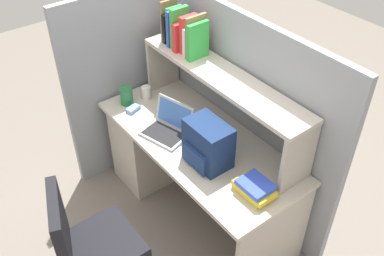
{
  "coord_description": "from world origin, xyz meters",
  "views": [
    {
      "loc": [
        1.82,
        -1.45,
        2.7
      ],
      "look_at": [
        0.0,
        -0.05,
        0.85
      ],
      "focal_mm": 41.08,
      "sensor_mm": 36.0,
      "label": 1
    }
  ],
  "objects_px": {
    "backpack": "(207,144)",
    "computer_mouse": "(133,109)",
    "laptop": "(168,127)",
    "snack_canister": "(127,96)",
    "paper_cup": "(146,92)",
    "office_chair": "(94,255)"
  },
  "relations": [
    {
      "from": "backpack",
      "to": "computer_mouse",
      "type": "relative_size",
      "value": 2.92
    },
    {
      "from": "laptop",
      "to": "snack_canister",
      "type": "distance_m",
      "value": 0.49
    },
    {
      "from": "computer_mouse",
      "to": "paper_cup",
      "type": "distance_m",
      "value": 0.19
    },
    {
      "from": "computer_mouse",
      "to": "snack_canister",
      "type": "xyz_separation_m",
      "value": [
        -0.11,
        0.01,
        0.05
      ]
    },
    {
      "from": "computer_mouse",
      "to": "laptop",
      "type": "bearing_deg",
      "value": -7.18
    },
    {
      "from": "office_chair",
      "to": "paper_cup",
      "type": "bearing_deg",
      "value": -29.22
    },
    {
      "from": "office_chair",
      "to": "backpack",
      "type": "bearing_deg",
      "value": -73.04
    },
    {
      "from": "snack_canister",
      "to": "backpack",
      "type": "bearing_deg",
      "value": 4.93
    },
    {
      "from": "laptop",
      "to": "backpack",
      "type": "xyz_separation_m",
      "value": [
        0.4,
        0.03,
        0.1
      ]
    },
    {
      "from": "computer_mouse",
      "to": "paper_cup",
      "type": "bearing_deg",
      "value": 99.1
    },
    {
      "from": "computer_mouse",
      "to": "paper_cup",
      "type": "height_order",
      "value": "paper_cup"
    },
    {
      "from": "computer_mouse",
      "to": "paper_cup",
      "type": "xyz_separation_m",
      "value": [
        -0.08,
        0.17,
        0.03
      ]
    },
    {
      "from": "laptop",
      "to": "backpack",
      "type": "relative_size",
      "value": 1.21
    },
    {
      "from": "laptop",
      "to": "office_chair",
      "type": "xyz_separation_m",
      "value": [
        0.35,
        -0.82,
        -0.39
      ]
    },
    {
      "from": "paper_cup",
      "to": "snack_canister",
      "type": "bearing_deg",
      "value": -100.15
    },
    {
      "from": "paper_cup",
      "to": "laptop",
      "type": "bearing_deg",
      "value": -13.62
    },
    {
      "from": "computer_mouse",
      "to": "snack_canister",
      "type": "bearing_deg",
      "value": 155.86
    },
    {
      "from": "snack_canister",
      "to": "office_chair",
      "type": "xyz_separation_m",
      "value": [
        0.83,
        -0.78,
        -0.4
      ]
    },
    {
      "from": "backpack",
      "to": "snack_canister",
      "type": "relative_size",
      "value": 2.29
    },
    {
      "from": "backpack",
      "to": "office_chair",
      "type": "bearing_deg",
      "value": -93.02
    },
    {
      "from": "laptop",
      "to": "snack_canister",
      "type": "height_order",
      "value": "laptop"
    },
    {
      "from": "computer_mouse",
      "to": "office_chair",
      "type": "xyz_separation_m",
      "value": [
        0.72,
        -0.76,
        -0.35
      ]
    }
  ]
}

